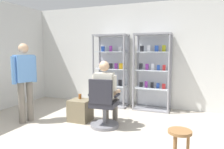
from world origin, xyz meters
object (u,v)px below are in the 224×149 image
object	(u,v)px
tea_glass	(80,96)
wooden_stool	(180,136)
office_chair	(103,108)
seated_shopkeeper	(106,90)
display_cabinet_right	(153,71)
standing_customer	(25,78)
storage_crate	(80,110)
display_cabinet_left	(112,70)

from	to	relation	value
tea_glass	wooden_stool	bearing A→B (deg)	-25.61
office_chair	tea_glass	world-z (taller)	office_chair
seated_shopkeeper	tea_glass	xyz separation A→B (m)	(-0.66, 0.11, -0.21)
display_cabinet_right	office_chair	distance (m)	1.85
display_cabinet_right	wooden_stool	size ratio (longest dim) A/B	4.57
standing_customer	display_cabinet_right	bearing A→B (deg)	40.37
office_chair	storage_crate	size ratio (longest dim) A/B	2.12
tea_glass	wooden_stool	xyz separation A→B (m)	(2.12, -1.02, -0.17)
display_cabinet_right	standing_customer	size ratio (longest dim) A/B	1.17
office_chair	standing_customer	size ratio (longest dim) A/B	0.59
display_cabinet_right	standing_customer	xyz separation A→B (m)	(-2.26, -1.93, -0.03)
tea_glass	display_cabinet_right	bearing A→B (deg)	46.40
tea_glass	seated_shopkeeper	bearing A→B (deg)	-9.71
office_chair	wooden_stool	xyz separation A→B (m)	(1.45, -0.74, -0.06)
display_cabinet_left	storage_crate	bearing A→B (deg)	-96.01
display_cabinet_right	storage_crate	xyz separation A→B (m)	(-1.25, -1.44, -0.74)
seated_shopkeeper	tea_glass	size ratio (longest dim) A/B	12.16
display_cabinet_left	seated_shopkeeper	bearing A→B (deg)	-72.83
display_cabinet_left	standing_customer	distance (m)	2.25
seated_shopkeeper	storage_crate	distance (m)	0.78
display_cabinet_left	office_chair	world-z (taller)	display_cabinet_left
office_chair	standing_customer	distance (m)	1.74
storage_crate	office_chair	bearing A→B (deg)	-17.59
seated_shopkeeper	wooden_stool	xyz separation A→B (m)	(1.46, -0.91, -0.38)
storage_crate	tea_glass	xyz separation A→B (m)	(-0.05, 0.08, 0.28)
storage_crate	display_cabinet_left	bearing A→B (deg)	83.99
tea_glass	display_cabinet_left	bearing A→B (deg)	81.59
display_cabinet_left	seated_shopkeeper	distance (m)	1.57
storage_crate	display_cabinet_right	bearing A→B (deg)	49.11
office_chair	display_cabinet_left	bearing A→B (deg)	105.93
display_cabinet_left	display_cabinet_right	world-z (taller)	same
display_cabinet_right	wooden_stool	xyz separation A→B (m)	(0.82, -2.38, -0.63)
storage_crate	wooden_stool	world-z (taller)	storage_crate
seated_shopkeeper	tea_glass	bearing A→B (deg)	170.29
seated_shopkeeper	wooden_stool	size ratio (longest dim) A/B	3.10
seated_shopkeeper	storage_crate	size ratio (longest dim) A/B	2.85
storage_crate	standing_customer	distance (m)	1.33
seated_shopkeeper	standing_customer	xyz separation A→B (m)	(-1.62, -0.45, 0.22)
display_cabinet_right	seated_shopkeeper	size ratio (longest dim) A/B	1.47
display_cabinet_right	wooden_stool	bearing A→B (deg)	-70.96
standing_customer	office_chair	bearing A→B (deg)	9.85
display_cabinet_left	storage_crate	xyz separation A→B (m)	(-0.15, -1.45, -0.74)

